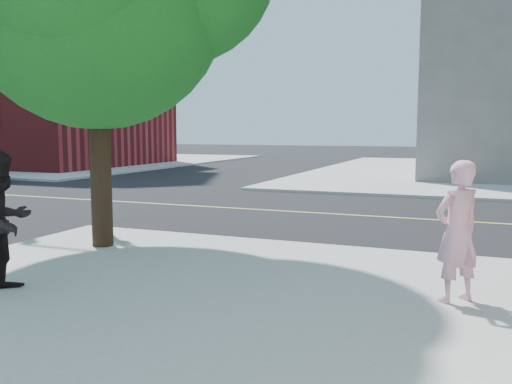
% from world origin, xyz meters
% --- Properties ---
extents(ground, '(140.00, 140.00, 0.00)m').
position_xyz_m(ground, '(0.00, 0.00, 0.00)').
color(ground, black).
rests_on(ground, ground).
extents(road_ew, '(140.00, 9.00, 0.01)m').
position_xyz_m(road_ew, '(0.00, 4.50, 0.01)').
color(road_ew, black).
rests_on(road_ew, ground).
extents(sidewalk_nw, '(26.00, 25.00, 0.12)m').
position_xyz_m(sidewalk_nw, '(-23.00, 21.50, 0.06)').
color(sidewalk_nw, '#AEAEAD').
rests_on(sidewalk_nw, ground).
extents(church, '(15.20, 12.00, 14.40)m').
position_xyz_m(church, '(-20.00, 18.00, 7.18)').
color(church, maroon).
rests_on(church, sidewalk_nw).
extents(man_on_phone, '(0.78, 0.78, 1.84)m').
position_xyz_m(man_on_phone, '(7.13, -2.86, 1.04)').
color(man_on_phone, pink).
rests_on(man_on_phone, sidewalk_se).
extents(pedestrian, '(0.75, 0.96, 1.94)m').
position_xyz_m(pedestrian, '(1.37, -4.68, 1.09)').
color(pedestrian, black).
rests_on(pedestrian, sidewalk_se).
extents(signal_pole, '(3.81, 0.43, 4.31)m').
position_xyz_m(signal_pole, '(-2.50, -0.30, 3.63)').
color(signal_pole, black).
rests_on(signal_pole, sidewalk_se).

